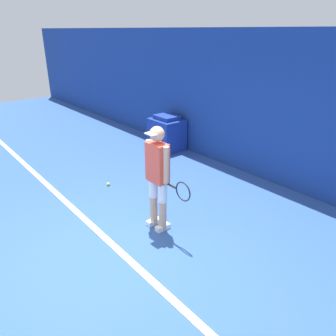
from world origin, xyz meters
name	(u,v)px	position (x,y,z in m)	size (l,w,h in m)	color
ground_plane	(109,255)	(0.00, 0.00, 0.00)	(24.00, 24.00, 0.00)	#2D5193
back_wall	(280,111)	(0.00, 3.85, 1.47)	(24.00, 0.10, 2.95)	navy
court_baseline	(118,250)	(0.00, 0.16, 0.01)	(21.60, 0.10, 0.01)	white
tennis_player	(158,174)	(-0.11, 0.97, 0.92)	(0.94, 0.29, 1.65)	tan
tennis_ball	(108,184)	(-1.94, 1.10, 0.03)	(0.07, 0.07, 0.07)	#D1E533
covered_chair	(167,133)	(-2.90, 3.41, 0.43)	(0.83, 0.67, 0.90)	navy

